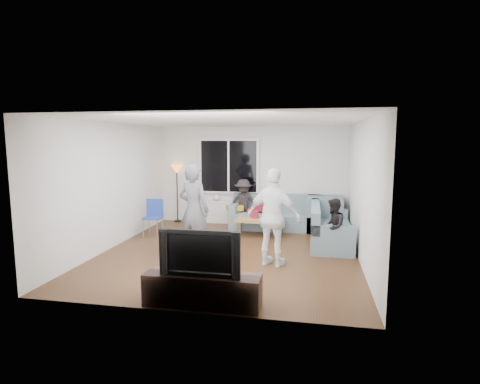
% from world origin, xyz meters
% --- Properties ---
extents(floor, '(5.00, 5.50, 0.04)m').
position_xyz_m(floor, '(0.00, 0.00, -0.02)').
color(floor, '#56351C').
rests_on(floor, ground).
extents(ceiling, '(5.00, 5.50, 0.04)m').
position_xyz_m(ceiling, '(0.00, 0.00, 2.62)').
color(ceiling, white).
rests_on(ceiling, ground).
extents(wall_back, '(5.00, 0.04, 2.60)m').
position_xyz_m(wall_back, '(0.00, 2.77, 1.30)').
color(wall_back, silver).
rests_on(wall_back, ground).
extents(wall_front, '(5.00, 0.04, 2.60)m').
position_xyz_m(wall_front, '(0.00, -2.77, 1.30)').
color(wall_front, silver).
rests_on(wall_front, ground).
extents(wall_left, '(0.04, 5.50, 2.60)m').
position_xyz_m(wall_left, '(-2.52, 0.00, 1.30)').
color(wall_left, silver).
rests_on(wall_left, ground).
extents(wall_right, '(0.04, 5.50, 2.60)m').
position_xyz_m(wall_right, '(2.52, 0.00, 1.30)').
color(wall_right, silver).
rests_on(wall_right, ground).
extents(window_frame, '(1.62, 0.06, 1.47)m').
position_xyz_m(window_frame, '(-0.60, 2.69, 1.55)').
color(window_frame, white).
rests_on(window_frame, wall_back).
extents(window_glass, '(1.50, 0.02, 1.35)m').
position_xyz_m(window_glass, '(-0.60, 2.65, 1.55)').
color(window_glass, black).
rests_on(window_glass, window_frame).
extents(window_mullion, '(0.05, 0.03, 1.35)m').
position_xyz_m(window_mullion, '(-0.60, 2.64, 1.55)').
color(window_mullion, white).
rests_on(window_mullion, window_frame).
extents(radiator, '(1.30, 0.12, 0.62)m').
position_xyz_m(radiator, '(-0.60, 2.65, 0.31)').
color(radiator, silver).
rests_on(radiator, floor).
extents(potted_plant, '(0.23, 0.20, 0.38)m').
position_xyz_m(potted_plant, '(-0.15, 2.62, 0.81)').
color(potted_plant, '#3C6D2B').
rests_on(potted_plant, radiator).
extents(vase, '(0.22, 0.22, 0.19)m').
position_xyz_m(vase, '(-0.93, 2.62, 0.71)').
color(vase, silver).
rests_on(vase, radiator).
extents(sofa_back_section, '(2.30, 0.85, 0.85)m').
position_xyz_m(sofa_back_section, '(0.71, 2.27, 0.42)').
color(sofa_back_section, slate).
rests_on(sofa_back_section, floor).
extents(sofa_right_section, '(2.00, 0.85, 0.85)m').
position_xyz_m(sofa_right_section, '(2.02, 1.02, 0.42)').
color(sofa_right_section, slate).
rests_on(sofa_right_section, floor).
extents(sofa_corner, '(0.85, 0.85, 0.85)m').
position_xyz_m(sofa_corner, '(1.92, 2.27, 0.42)').
color(sofa_corner, slate).
rests_on(sofa_corner, floor).
extents(cushion_yellow, '(0.48, 0.45, 0.14)m').
position_xyz_m(cushion_yellow, '(-0.35, 2.25, 0.51)').
color(cushion_yellow, '#BB871B').
rests_on(cushion_yellow, sofa_back_section).
extents(cushion_red, '(0.39, 0.34, 0.13)m').
position_xyz_m(cushion_red, '(0.25, 2.33, 0.51)').
color(cushion_red, maroon).
rests_on(cushion_red, sofa_back_section).
extents(coffee_table, '(1.12, 0.64, 0.40)m').
position_xyz_m(coffee_table, '(0.41, 1.51, 0.20)').
color(coffee_table, tan).
rests_on(coffee_table, floor).
extents(pitcher, '(0.17, 0.17, 0.17)m').
position_xyz_m(pitcher, '(0.28, 1.54, 0.49)').
color(pitcher, maroon).
rests_on(pitcher, coffee_table).
extents(side_chair, '(0.44, 0.44, 0.86)m').
position_xyz_m(side_chair, '(-2.05, 0.97, 0.43)').
color(side_chair, '#233E9B').
rests_on(side_chair, floor).
extents(floor_lamp, '(0.32, 0.32, 1.56)m').
position_xyz_m(floor_lamp, '(-2.05, 2.64, 0.78)').
color(floor_lamp, orange).
rests_on(floor_lamp, floor).
extents(player_left, '(0.73, 0.57, 1.78)m').
position_xyz_m(player_left, '(-0.66, -0.25, 0.89)').
color(player_left, '#4F5055').
rests_on(player_left, floor).
extents(player_right, '(1.11, 0.74, 1.75)m').
position_xyz_m(player_right, '(0.94, -0.63, 0.88)').
color(player_right, white).
rests_on(player_right, floor).
extents(spectator_right, '(0.50, 0.61, 1.13)m').
position_xyz_m(spectator_right, '(2.02, 0.17, 0.57)').
color(spectator_right, black).
rests_on(spectator_right, floor).
extents(spectator_back, '(0.85, 0.54, 1.25)m').
position_xyz_m(spectator_back, '(-0.13, 2.30, 0.62)').
color(spectator_back, black).
rests_on(spectator_back, floor).
extents(tv_console, '(1.60, 0.40, 0.44)m').
position_xyz_m(tv_console, '(0.17, -2.50, 0.22)').
color(tv_console, '#2F1F17').
rests_on(tv_console, floor).
extents(television, '(1.10, 0.14, 0.63)m').
position_xyz_m(television, '(0.17, -2.50, 0.76)').
color(television, black).
rests_on(television, tv_console).
extents(bottle_e, '(0.07, 0.07, 0.20)m').
position_xyz_m(bottle_e, '(0.81, 1.60, 0.50)').
color(bottle_e, black).
rests_on(bottle_e, coffee_table).
extents(bottle_c, '(0.07, 0.07, 0.18)m').
position_xyz_m(bottle_c, '(0.46, 1.69, 0.49)').
color(bottle_c, '#33180B').
rests_on(bottle_c, coffee_table).
extents(bottle_d, '(0.07, 0.07, 0.29)m').
position_xyz_m(bottle_d, '(0.59, 1.42, 0.54)').
color(bottle_d, '#FF6116').
rests_on(bottle_d, coffee_table).
extents(bottle_a, '(0.07, 0.07, 0.22)m').
position_xyz_m(bottle_a, '(0.13, 1.61, 0.51)').
color(bottle_a, red).
rests_on(bottle_a, coffee_table).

